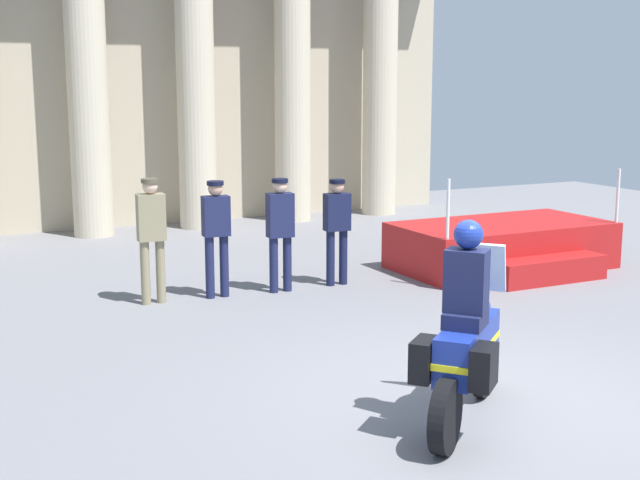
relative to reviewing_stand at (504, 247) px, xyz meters
name	(u,v)px	position (x,y,z in m)	size (l,w,h in m)	color
ground_plane	(489,404)	(-4.04, -4.88, -0.37)	(28.21, 28.21, 0.00)	slate
colonnade_backdrop	(134,36)	(-4.34, 6.75, 3.64)	(15.11, 1.64, 7.90)	#B6AB91
reviewing_stand	(504,247)	(0.00, 0.00, 0.00)	(3.55, 2.36, 1.67)	#A51919
officer_in_row_0	(151,230)	(-5.87, 0.36, 0.67)	(0.40, 0.25, 1.77)	#847A5B
officer_in_row_1	(216,229)	(-4.95, 0.29, 0.63)	(0.40, 0.25, 1.69)	#191E42
officer_in_row_2	(280,226)	(-3.99, 0.20, 0.62)	(0.40, 0.25, 1.69)	#191E42
officer_in_row_3	(337,223)	(-3.04, 0.21, 0.59)	(0.40, 0.25, 1.63)	#141938
motorcycle_with_rider	(466,341)	(-4.56, -5.18, 0.42)	(1.67, 1.44, 1.90)	black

